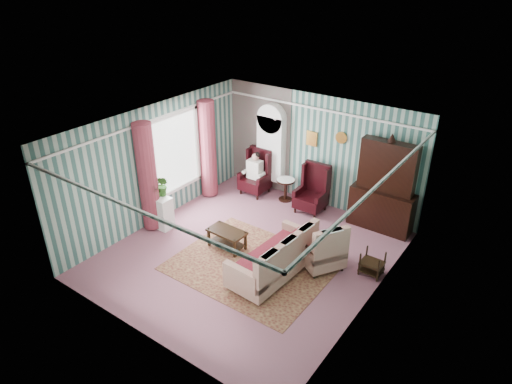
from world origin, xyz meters
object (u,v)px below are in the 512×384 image
Objects in this scene: bookcase at (271,153)px; coffee_table at (227,239)px; sofa at (273,254)px; floral_armchair at (322,246)px; round_side_table at (286,190)px; plant_stand at (161,212)px; seated_woman at (255,174)px; dresser_hutch at (385,184)px; nest_table at (372,263)px; wingback_right at (311,190)px; wingback_left at (255,172)px.

bookcase reaches higher than coffee_table.
floral_armchair is at bearing -34.78° from sofa.
floral_armchair is at bearing -43.34° from round_side_table.
plant_stand is at bearing -108.49° from bookcase.
plant_stand is at bearing -106.22° from seated_woman.
seated_woman is 3.66m from sofa.
dresser_hutch is 2.75m from round_side_table.
bookcase is 2.60× the size of coffee_table.
plant_stand is at bearing -166.16° from nest_table.
nest_table is at bearing -50.46° from sofa.
sofa is 2.38× the size of coffee_table.
coffee_table is at bearing -67.47° from seated_woman.
seated_woman is 0.96m from round_side_table.
sofa is at bearing -0.01° from plant_stand.
wingback_right is (1.50, -0.39, -0.50)m from bookcase.
dresser_hutch reaches higher than round_side_table.
nest_table is 0.26× the size of sofa.
coffee_table is (0.15, -2.69, -0.08)m from round_side_table.
bookcase reaches higher than wingback_right.
coffee_table is at bearing 139.17° from floral_armchair.
sofa reaches higher than round_side_table.
dresser_hutch is at bearing 21.08° from floral_armchair.
seated_woman is at bearing 73.78° from plant_stand.
wingback_right is at bearing 0.00° from wingback_left.
wingback_left is 2.31× the size of nest_table.
seated_woman is at bearing 159.15° from nest_table.
bookcase is at bearing 105.33° from coffee_table.
seated_woman is (0.00, 0.00, -0.04)m from wingback_left.
wingback_left is at bearing 180.00° from wingback_right.
dresser_hutch is 3.56m from seated_woman.
wingback_left is 2.08× the size of round_side_table.
wingback_left is 1.45× the size of coffee_table.
nest_table is at bearing -72.61° from dresser_hutch.
bookcase is 1.90× the size of seated_woman.
plant_stand is at bearing 134.21° from floral_armchair.
sofa is 2.12× the size of floral_armchair.
floral_armchair is 1.13× the size of coffee_table.
sofa is (-1.09, -3.02, -0.68)m from dresser_hutch.
dresser_hutch reaches higher than bookcase.
seated_woman is 2.77m from coffee_table.
dresser_hutch is 2.11m from nest_table.
wingback_right reaches higher than nest_table.
wingback_right is (1.75, 0.00, 0.00)m from wingback_left.
nest_table reaches higher than coffee_table.
wingback_right is at bearing 146.25° from nest_table.
round_side_table is 3.28m from sofa.
bookcase is 3.86m from sofa.
wingback_right is at bearing 47.16° from plant_stand.
bookcase is 2.31× the size of floral_armchair.
wingback_left is at bearing -170.54° from round_side_table.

